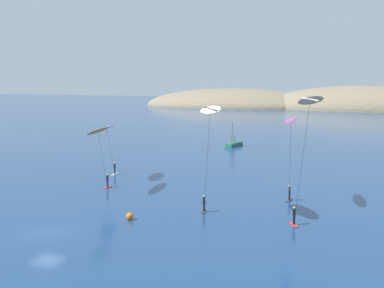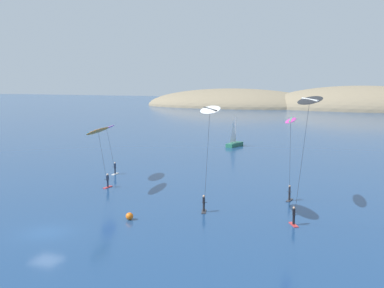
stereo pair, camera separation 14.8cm
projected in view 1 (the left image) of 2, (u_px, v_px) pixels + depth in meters
name	position (u px, v px, depth m)	size (l,w,h in m)	color
ground_plane	(46.00, 233.00, 41.10)	(600.00, 600.00, 0.00)	navy
headland_island	(295.00, 108.00, 218.74)	(145.67, 48.31, 20.39)	#84755B
sailboat_near	(235.00, 143.00, 94.00)	(2.28, 5.97, 5.70)	#23664C
kitesurfer_black	(309.00, 110.00, 37.77)	(3.88, 7.63, 11.81)	red
kitesurfer_purple	(107.00, 131.00, 62.22)	(2.96, 7.05, 7.16)	silver
kitesurfer_white	(210.00, 117.00, 43.81)	(4.28, 5.91, 10.71)	#2D2D33
kitesurfer_orange	(99.00, 135.00, 55.08)	(2.17, 6.50, 7.58)	red
kitesurfer_magenta	(291.00, 127.00, 48.73)	(1.94, 6.17, 9.17)	#2D2D33
marker_buoy	(130.00, 216.00, 44.84)	(0.70, 0.70, 0.70)	orange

